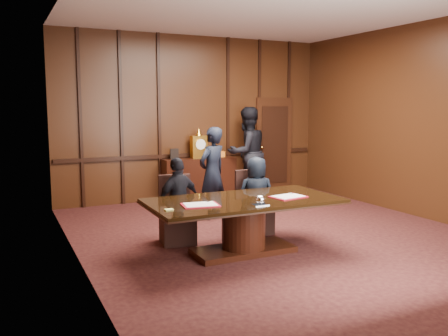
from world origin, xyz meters
The scene contains 13 objects.
room centered at (0.07, 0.14, 1.72)m, with size 7.00×7.04×3.50m.
sideboard centered at (0.00, 3.26, 0.49)m, with size 1.60×0.45×1.54m.
conference_table centered at (-0.90, -0.50, 0.51)m, with size 2.62×1.32×0.76m.
folder_left centered at (-1.60, -0.64, 0.77)m, with size 0.50×0.40×0.02m.
folder_right centered at (-0.28, -0.66, 0.77)m, with size 0.51×0.40×0.02m.
inkstand centered at (-0.90, -0.95, 0.81)m, with size 0.20×0.14×0.12m.
notepad centered at (-2.05, -0.73, 0.77)m, with size 0.10×0.07×0.01m, color #F7F97A.
chair_left centered at (-1.55, 0.38, 0.29)m, with size 0.54×0.54×0.99m.
chair_right centered at (-0.25, 0.38, 0.29)m, with size 0.49×0.49×0.99m.
signatory_left centered at (-1.55, 0.30, 0.64)m, with size 0.75×0.31×1.28m, color black.
signatory_right centered at (-0.25, 0.30, 0.62)m, with size 0.60×0.39×1.23m, color black.
witness_left centered at (-0.46, 1.53, 0.82)m, with size 0.60×0.39×1.65m, color black.
witness_right centered at (1.02, 2.97, 1.00)m, with size 0.97×0.75×1.99m, color black.
Camera 1 is at (-3.87, -6.10, 2.03)m, focal length 38.00 mm.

